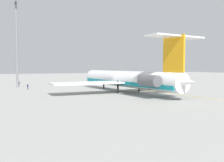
{
  "coord_description": "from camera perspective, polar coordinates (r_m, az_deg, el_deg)",
  "views": [
    {
      "loc": [
        -62.6,
        38.66,
        6.76
      ],
      "look_at": [
        -4.85,
        13.64,
        3.06
      ],
      "focal_mm": 39.42,
      "sensor_mm": 36.0,
      "label": 1
    }
  ],
  "objects": [
    {
      "name": "main_jetliner",
      "position": [
        63.68,
        3.89,
        0.47
      ],
      "size": [
        44.69,
        39.59,
        13.03
      ],
      "rotation": [
        0.0,
        0.0,
        0.13
      ],
      "color": "white",
      "rests_on": "ground"
    },
    {
      "name": "ground_crew_portside",
      "position": [
        76.9,
        -18.96,
        -1.06
      ],
      "size": [
        0.27,
        0.38,
        1.69
      ],
      "rotation": [
        0.0,
        0.0,
        5.74
      ],
      "color": "black",
      "rests_on": "ground"
    },
    {
      "name": "taxiway_centreline",
      "position": [
        69.33,
        9.72,
        -2.28
      ],
      "size": [
        86.53,
        6.59,
        0.01
      ],
      "primitive_type": "cube",
      "rotation": [
        0.0,
        0.0,
        0.07
      ],
      "color": "gold",
      "rests_on": "ground"
    },
    {
      "name": "ground_crew_near_nose",
      "position": [
        91.57,
        5.89,
        -0.18
      ],
      "size": [
        0.36,
        0.32,
        1.77
      ],
      "rotation": [
        0.0,
        0.0,
        5.42
      ],
      "color": "black",
      "rests_on": "ground"
    },
    {
      "name": "ground_crew_near_tail",
      "position": [
        92.26,
        7.66,
        -0.19
      ],
      "size": [
        0.27,
        0.43,
        1.71
      ],
      "rotation": [
        0.0,
        0.0,
        3.04
      ],
      "color": "black",
      "rests_on": "ground"
    },
    {
      "name": "light_mast",
      "position": [
        85.65,
        -21.27,
        8.61
      ],
      "size": [
        4.0,
        0.7,
        27.4
      ],
      "color": "slate",
      "rests_on": "ground"
    },
    {
      "name": "ground",
      "position": [
        73.89,
        8.24,
        -1.92
      ],
      "size": [
        362.88,
        362.88,
        0.0
      ],
      "primitive_type": "plane",
      "color": "#9E9E99"
    }
  ]
}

